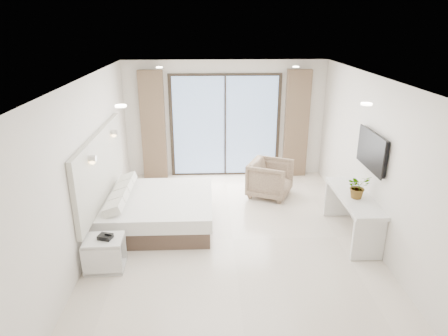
{
  "coord_description": "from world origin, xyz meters",
  "views": [
    {
      "loc": [
        -0.39,
        -5.96,
        3.52
      ],
      "look_at": [
        -0.13,
        0.4,
        1.15
      ],
      "focal_mm": 32.0,
      "sensor_mm": 36.0,
      "label": 1
    }
  ],
  "objects": [
    {
      "name": "nightstand",
      "position": [
        -1.96,
        -0.77,
        0.25
      ],
      "size": [
        0.57,
        0.47,
        0.5
      ],
      "rotation": [
        0.0,
        0.0,
        0.04
      ],
      "color": "silver",
      "rests_on": "ground"
    },
    {
      "name": "console_desk",
      "position": [
        2.04,
        0.05,
        0.57
      ],
      "size": [
        0.52,
        1.67,
        0.77
      ],
      "color": "silver",
      "rests_on": "ground"
    },
    {
      "name": "room_shell",
      "position": [
        -0.2,
        0.81,
        1.58
      ],
      "size": [
        4.62,
        6.22,
        2.72
      ],
      "color": "silver",
      "rests_on": "ground"
    },
    {
      "name": "phone",
      "position": [
        -1.92,
        -0.77,
        0.54
      ],
      "size": [
        0.23,
        0.2,
        0.06
      ],
      "primitive_type": "cube",
      "rotation": [
        0.0,
        0.0,
        -0.27
      ],
      "color": "black",
      "rests_on": "nightstand"
    },
    {
      "name": "plant",
      "position": [
        2.04,
        -0.05,
        0.92
      ],
      "size": [
        0.44,
        0.47,
        0.31
      ],
      "primitive_type": "imported",
      "rotation": [
        0.0,
        0.0,
        0.25
      ],
      "color": "#33662D",
      "rests_on": "console_desk"
    },
    {
      "name": "ground",
      "position": [
        0.0,
        0.0,
        0.0
      ],
      "size": [
        6.2,
        6.2,
        0.0
      ],
      "primitive_type": "plane",
      "color": "beige",
      "rests_on": "ground"
    },
    {
      "name": "bed",
      "position": [
        -1.34,
        0.58,
        0.29
      ],
      "size": [
        1.94,
        1.85,
        0.68
      ],
      "color": "brown",
      "rests_on": "ground"
    },
    {
      "name": "armchair",
      "position": [
        0.9,
        1.79,
        0.42
      ],
      "size": [
        1.04,
        1.06,
        0.84
      ],
      "primitive_type": "imported",
      "rotation": [
        0.0,
        0.0,
        1.14
      ],
      "color": "#998564",
      "rests_on": "ground"
    }
  ]
}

